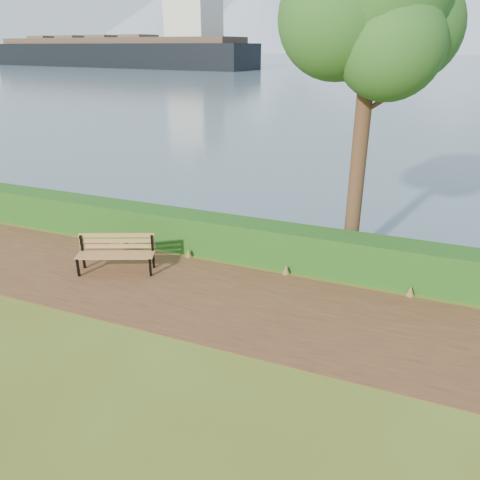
% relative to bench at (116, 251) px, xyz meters
% --- Properties ---
extents(ground, '(140.00, 140.00, 0.00)m').
position_rel_bench_xyz_m(ground, '(2.36, -0.66, -0.54)').
color(ground, '#55631C').
rests_on(ground, ground).
extents(path, '(40.00, 3.40, 0.01)m').
position_rel_bench_xyz_m(path, '(2.36, -0.36, -0.54)').
color(path, '#54291C').
rests_on(path, ground).
extents(hedge, '(32.00, 0.85, 1.00)m').
position_rel_bench_xyz_m(hedge, '(2.36, 1.94, -0.04)').
color(hedge, '#1D4914').
rests_on(hedge, ground).
extents(water, '(700.00, 510.00, 0.00)m').
position_rel_bench_xyz_m(water, '(2.36, 259.34, -0.54)').
color(water, '#445B6E').
rests_on(water, ground).
extents(mountains, '(585.00, 190.00, 70.00)m').
position_rel_bench_xyz_m(mountains, '(-6.82, 405.39, 27.15)').
color(mountains, '#7D8DA7').
rests_on(mountains, ground).
extents(bench, '(1.93, 1.22, 0.94)m').
position_rel_bench_xyz_m(bench, '(0.00, 0.00, 0.00)').
color(bench, black).
rests_on(bench, ground).
extents(tree, '(3.83, 3.47, 7.97)m').
position_rel_bench_xyz_m(tree, '(5.25, 2.72, 5.38)').
color(tree, '#3D2419').
rests_on(tree, ground).
extents(cargo_ship, '(80.09, 22.85, 24.02)m').
position_rel_bench_xyz_m(cargo_ship, '(-69.57, 99.34, 3.04)').
color(cargo_ship, black).
rests_on(cargo_ship, ground).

